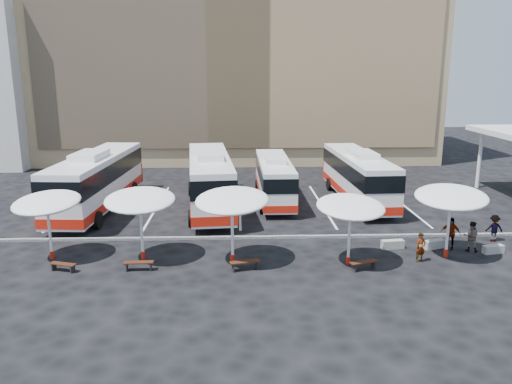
{
  "coord_description": "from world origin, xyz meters",
  "views": [
    {
      "loc": [
        -0.11,
        -27.23,
        9.5
      ],
      "look_at": [
        1.0,
        3.0,
        2.2
      ],
      "focal_mm": 35.0,
      "sensor_mm": 36.0,
      "label": 1
    }
  ],
  "objects_px": {
    "wood_bench_0": "(63,265)",
    "conc_bench_2": "(493,249)",
    "sunshade_3": "(351,207)",
    "bus_0": "(97,179)",
    "sunshade_0": "(47,203)",
    "wood_bench_1": "(139,264)",
    "sunshade_1": "(140,200)",
    "passenger_1": "(472,236)",
    "passenger_3": "(494,228)",
    "wood_bench_3": "(364,263)",
    "bus_3": "(358,175)",
    "sunshade_2": "(232,201)",
    "conc_bench_1": "(434,244)",
    "bus_1": "(210,178)",
    "sunshade_4": "(451,197)",
    "bus_2": "(274,177)",
    "wood_bench_2": "(245,263)",
    "passenger_2": "(450,233)",
    "passenger_0": "(421,248)",
    "conc_bench_0": "(393,244)"
  },
  "relations": [
    {
      "from": "conc_bench_1",
      "to": "passenger_1",
      "type": "xyz_separation_m",
      "value": [
        1.8,
        -0.52,
        0.61
      ]
    },
    {
      "from": "conc_bench_2",
      "to": "bus_1",
      "type": "bearing_deg",
      "value": 147.84
    },
    {
      "from": "wood_bench_0",
      "to": "wood_bench_3",
      "type": "distance_m",
      "value": 14.73
    },
    {
      "from": "bus_1",
      "to": "sunshade_3",
      "type": "height_order",
      "value": "bus_1"
    },
    {
      "from": "sunshade_0",
      "to": "passenger_0",
      "type": "height_order",
      "value": "sunshade_0"
    },
    {
      "from": "bus_3",
      "to": "passenger_2",
      "type": "xyz_separation_m",
      "value": [
        2.67,
        -10.66,
        -1.12
      ]
    },
    {
      "from": "sunshade_4",
      "to": "bus_3",
      "type": "bearing_deg",
      "value": 99.46
    },
    {
      "from": "conc_bench_2",
      "to": "passenger_3",
      "type": "bearing_deg",
      "value": 63.23
    },
    {
      "from": "bus_3",
      "to": "sunshade_0",
      "type": "xyz_separation_m",
      "value": [
        -18.7,
        -11.39,
        1.01
      ]
    },
    {
      "from": "bus_3",
      "to": "conc_bench_2",
      "type": "distance_m",
      "value": 12.51
    },
    {
      "from": "passenger_0",
      "to": "passenger_2",
      "type": "height_order",
      "value": "passenger_2"
    },
    {
      "from": "conc_bench_1",
      "to": "passenger_1",
      "type": "height_order",
      "value": "passenger_1"
    },
    {
      "from": "passenger_2",
      "to": "wood_bench_2",
      "type": "bearing_deg",
      "value": -138.14
    },
    {
      "from": "bus_2",
      "to": "wood_bench_0",
      "type": "xyz_separation_m",
      "value": [
        -11.3,
        -13.51,
        -1.46
      ]
    },
    {
      "from": "bus_1",
      "to": "wood_bench_1",
      "type": "relative_size",
      "value": 9.19
    },
    {
      "from": "sunshade_2",
      "to": "wood_bench_1",
      "type": "bearing_deg",
      "value": -169.28
    },
    {
      "from": "bus_0",
      "to": "passenger_0",
      "type": "xyz_separation_m",
      "value": [
        19.16,
        -10.78,
        -1.42
      ]
    },
    {
      "from": "wood_bench_1",
      "to": "passenger_3",
      "type": "relative_size",
      "value": 0.93
    },
    {
      "from": "sunshade_4",
      "to": "passenger_3",
      "type": "distance_m",
      "value": 5.03
    },
    {
      "from": "wood_bench_3",
      "to": "conc_bench_2",
      "type": "relative_size",
      "value": 1.26
    },
    {
      "from": "wood_bench_2",
      "to": "sunshade_1",
      "type": "bearing_deg",
      "value": 162.6
    },
    {
      "from": "conc_bench_1",
      "to": "bus_1",
      "type": "bearing_deg",
      "value": 144.96
    },
    {
      "from": "passenger_2",
      "to": "sunshade_1",
      "type": "bearing_deg",
      "value": -147.89
    },
    {
      "from": "bus_0",
      "to": "wood_bench_1",
      "type": "distance_m",
      "value": 12.58
    },
    {
      "from": "passenger_0",
      "to": "bus_0",
      "type": "bearing_deg",
      "value": 133.73
    },
    {
      "from": "bus_3",
      "to": "sunshade_2",
      "type": "xyz_separation_m",
      "value": [
        -9.26,
        -12.28,
        1.26
      ]
    },
    {
      "from": "bus_0",
      "to": "wood_bench_1",
      "type": "relative_size",
      "value": 9.36
    },
    {
      "from": "bus_3",
      "to": "bus_1",
      "type": "bearing_deg",
      "value": -174.21
    },
    {
      "from": "bus_2",
      "to": "passenger_3",
      "type": "relative_size",
      "value": 6.97
    },
    {
      "from": "sunshade_0",
      "to": "sunshade_3",
      "type": "bearing_deg",
      "value": -5.05
    },
    {
      "from": "bus_3",
      "to": "wood_bench_3",
      "type": "distance_m",
      "value": 13.88
    },
    {
      "from": "sunshade_3",
      "to": "wood_bench_2",
      "type": "xyz_separation_m",
      "value": [
        -5.23,
        -0.57,
        -2.66
      ]
    },
    {
      "from": "bus_2",
      "to": "wood_bench_0",
      "type": "bearing_deg",
      "value": -130.42
    },
    {
      "from": "sunshade_4",
      "to": "passenger_2",
      "type": "relative_size",
      "value": 2.63
    },
    {
      "from": "bus_2",
      "to": "passenger_3",
      "type": "height_order",
      "value": "bus_2"
    },
    {
      "from": "sunshade_1",
      "to": "passenger_3",
      "type": "relative_size",
      "value": 2.45
    },
    {
      "from": "wood_bench_0",
      "to": "conc_bench_2",
      "type": "distance_m",
      "value": 22.34
    },
    {
      "from": "sunshade_4",
      "to": "wood_bench_3",
      "type": "xyz_separation_m",
      "value": [
        -4.78,
        -1.62,
        -2.91
      ]
    },
    {
      "from": "sunshade_3",
      "to": "passenger_3",
      "type": "bearing_deg",
      "value": 19.39
    },
    {
      "from": "sunshade_1",
      "to": "wood_bench_0",
      "type": "relative_size",
      "value": 2.81
    },
    {
      "from": "sunshade_3",
      "to": "wood_bench_0",
      "type": "relative_size",
      "value": 2.87
    },
    {
      "from": "sunshade_1",
      "to": "passenger_1",
      "type": "bearing_deg",
      "value": 1.83
    },
    {
      "from": "sunshade_1",
      "to": "conc_bench_0",
      "type": "relative_size",
      "value": 3.1
    },
    {
      "from": "bus_1",
      "to": "wood_bench_1",
      "type": "xyz_separation_m",
      "value": [
        -2.9,
        -11.58,
        -1.8
      ]
    },
    {
      "from": "wood_bench_0",
      "to": "passenger_3",
      "type": "height_order",
      "value": "passenger_3"
    },
    {
      "from": "bus_2",
      "to": "passenger_2",
      "type": "xyz_separation_m",
      "value": [
        8.9,
        -11.03,
        -0.88
      ]
    },
    {
      "from": "bus_0",
      "to": "sunshade_0",
      "type": "xyz_separation_m",
      "value": [
        0.11,
        -9.65,
        0.83
      ]
    },
    {
      "from": "wood_bench_0",
      "to": "wood_bench_1",
      "type": "height_order",
      "value": "wood_bench_1"
    },
    {
      "from": "wood_bench_1",
      "to": "passenger_0",
      "type": "distance_m",
      "value": 14.23
    },
    {
      "from": "sunshade_0",
      "to": "conc_bench_1",
      "type": "bearing_deg",
      "value": 2.29
    }
  ]
}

